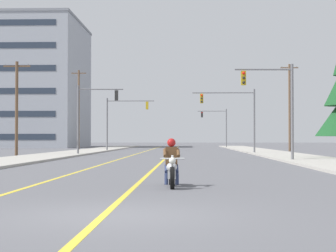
% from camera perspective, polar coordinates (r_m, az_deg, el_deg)
% --- Properties ---
extents(ground_plane, '(400.00, 400.00, 0.00)m').
position_cam_1_polar(ground_plane, '(10.99, -5.71, -8.84)').
color(ground_plane, '#5B5B60').
extents(lane_stripe_center, '(0.16, 100.00, 0.01)m').
position_cam_1_polar(lane_stripe_center, '(55.84, 0.28, -2.76)').
color(lane_stripe_center, yellow).
rests_on(lane_stripe_center, ground).
extents(lane_stripe_left, '(0.16, 100.00, 0.01)m').
position_cam_1_polar(lane_stripe_left, '(56.02, -2.97, -2.75)').
color(lane_stripe_left, yellow).
rests_on(lane_stripe_left, ground).
extents(sidewalk_kerb_right, '(4.40, 110.00, 0.14)m').
position_cam_1_polar(sidewalk_kerb_right, '(51.47, 11.02, -2.78)').
color(sidewalk_kerb_right, '#ADA89E').
rests_on(sidewalk_kerb_right, ground).
extents(sidewalk_kerb_left, '(4.40, 110.00, 0.14)m').
position_cam_1_polar(sidewalk_kerb_left, '(52.00, -10.37, -2.77)').
color(sidewalk_kerb_left, '#ADA89E').
rests_on(sidewalk_kerb_left, ground).
extents(motorcycle_with_rider, '(0.70, 2.19, 1.46)m').
position_cam_1_polar(motorcycle_with_rider, '(17.24, 0.35, -4.14)').
color(motorcycle_with_rider, black).
rests_on(motorcycle_with_rider, ground).
extents(traffic_signal_near_right, '(3.73, 0.47, 6.20)m').
position_cam_1_polar(traffic_signal_near_right, '(36.92, 10.73, 2.75)').
color(traffic_signal_near_right, slate).
rests_on(traffic_signal_near_right, ground).
extents(traffic_signal_near_left, '(4.10, 0.47, 6.20)m').
position_cam_1_polar(traffic_signal_near_left, '(51.25, -7.70, 1.65)').
color(traffic_signal_near_left, slate).
rests_on(traffic_signal_near_left, ground).
extents(traffic_signal_mid_right, '(5.99, 0.37, 6.20)m').
position_cam_1_polar(traffic_signal_mid_right, '(54.97, 6.78, 1.57)').
color(traffic_signal_mid_right, slate).
rests_on(traffic_signal_mid_right, ground).
extents(traffic_signal_mid_left, '(5.59, 0.37, 6.20)m').
position_cam_1_polar(traffic_signal_mid_left, '(66.69, -4.71, 1.05)').
color(traffic_signal_mid_left, slate).
rests_on(traffic_signal_mid_left, ground).
extents(traffic_signal_far_right, '(4.65, 0.37, 6.20)m').
position_cam_1_polar(traffic_signal_far_right, '(91.27, 5.01, 0.39)').
color(traffic_signal_far_right, slate).
rests_on(traffic_signal_far_right, ground).
extents(utility_pole_left_near, '(2.31, 0.26, 8.04)m').
position_cam_1_polar(utility_pole_left_near, '(50.43, -14.86, 1.94)').
color(utility_pole_left_near, brown).
rests_on(utility_pole_left_near, ground).
extents(utility_pole_right_far, '(2.04, 0.26, 10.01)m').
position_cam_1_polar(utility_pole_right_far, '(67.00, 12.03, 1.97)').
color(utility_pole_right_far, brown).
rests_on(utility_pole_right_far, ground).
extents(utility_pole_left_far, '(1.96, 0.26, 10.47)m').
position_cam_1_polar(utility_pole_left_far, '(76.08, -8.90, 1.74)').
color(utility_pole_left_far, brown).
rests_on(utility_pole_left_far, ground).
extents(apartment_building_far_left_block, '(22.82, 21.16, 21.15)m').
position_cam_1_polar(apartment_building_far_left_block, '(100.22, -15.08, 4.00)').
color(apartment_building_far_left_block, '#999EA8').
rests_on(apartment_building_far_left_block, ground).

